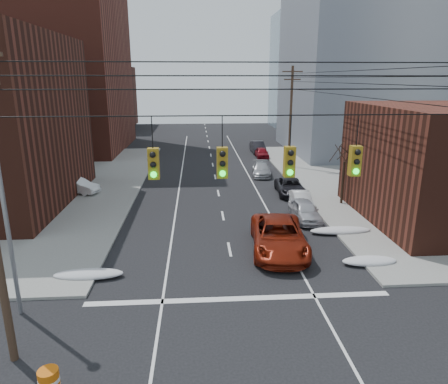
{
  "coord_description": "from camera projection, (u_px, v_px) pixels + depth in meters",
  "views": [
    {
      "loc": [
        -1.81,
        -9.63,
        9.73
      ],
      "look_at": [
        -0.2,
        13.85,
        3.0
      ],
      "focal_mm": 32.0,
      "sensor_mm": 36.0,
      "label": 1
    }
  ],
  "objects": [
    {
      "name": "building_brick_tall",
      "position": [
        26.0,
        36.0,
        52.36
      ],
      "size": [
        24.0,
        20.0,
        30.0
      ],
      "primitive_type": "cube",
      "color": "maroon",
      "rests_on": "ground"
    },
    {
      "name": "building_brick_far",
      "position": [
        75.0,
        98.0,
        79.65
      ],
      "size": [
        22.0,
        18.0,
        12.0
      ],
      "primitive_type": "cube",
      "color": "#451E14",
      "rests_on": "ground"
    },
    {
      "name": "building_office",
      "position": [
        377.0,
        56.0,
        52.25
      ],
      "size": [
        22.0,
        20.0,
        25.0
      ],
      "primitive_type": "cube",
      "color": "gray",
      "rests_on": "ground"
    },
    {
      "name": "building_glass",
      "position": [
        328.0,
        71.0,
        77.73
      ],
      "size": [
        20.0,
        18.0,
        22.0
      ],
      "primitive_type": "cube",
      "color": "gray",
      "rests_on": "ground"
    },
    {
      "name": "utility_pole_far",
      "position": [
        291.0,
        116.0,
        43.61
      ],
      "size": [
        2.2,
        0.28,
        11.0
      ],
      "color": "#473323",
      "rests_on": "ground"
    },
    {
      "name": "traffic_signals",
      "position": [
        256.0,
        160.0,
        12.91
      ],
      "size": [
        17.0,
        0.42,
        2.02
      ],
      "color": "black",
      "rests_on": "ground"
    },
    {
      "name": "street_light",
      "position": [
        1.0,
        189.0,
        15.63
      ],
      "size": [
        0.44,
        0.44,
        9.32
      ],
      "color": "gray",
      "rests_on": "ground"
    },
    {
      "name": "bare_tree",
      "position": [
        343.0,
        176.0,
        31.21
      ],
      "size": [
        2.09,
        2.2,
        4.93
      ],
      "color": "black",
      "rests_on": "ground"
    },
    {
      "name": "snow_nw",
      "position": [
        88.0,
        274.0,
        20.12
      ],
      "size": [
        3.5,
        1.08,
        0.42
      ],
      "primitive_type": "ellipsoid",
      "color": "silver",
      "rests_on": "ground"
    },
    {
      "name": "snow_ne",
      "position": [
        369.0,
        261.0,
        21.57
      ],
      "size": [
        3.0,
        1.08,
        0.42
      ],
      "primitive_type": "ellipsoid",
      "color": "silver",
      "rests_on": "ground"
    },
    {
      "name": "snow_east_far",
      "position": [
        340.0,
        230.0,
        25.89
      ],
      "size": [
        4.0,
        1.08,
        0.42
      ],
      "primitive_type": "ellipsoid",
      "color": "silver",
      "rests_on": "ground"
    },
    {
      "name": "red_pickup",
      "position": [
        279.0,
        236.0,
        23.11
      ],
      "size": [
        3.62,
        6.8,
        1.82
      ],
      "primitive_type": "imported",
      "rotation": [
        0.0,
        0.0,
        -0.09
      ],
      "color": "maroon",
      "rests_on": "ground"
    },
    {
      "name": "parked_car_a",
      "position": [
        305.0,
        210.0,
        28.25
      ],
      "size": [
        1.82,
        4.23,
        1.42
      ],
      "primitive_type": "imported",
      "rotation": [
        0.0,
        0.0,
        0.04
      ],
      "color": "silver",
      "rests_on": "ground"
    },
    {
      "name": "parked_car_b",
      "position": [
        301.0,
        200.0,
        30.87
      ],
      "size": [
        1.49,
        3.87,
        1.26
      ],
      "primitive_type": "imported",
      "rotation": [
        0.0,
        0.0,
        -0.04
      ],
      "color": "silver",
      "rests_on": "ground"
    },
    {
      "name": "parked_car_c",
      "position": [
        290.0,
        187.0,
        34.55
      ],
      "size": [
        2.47,
        4.9,
        1.33
      ],
      "primitive_type": "imported",
      "rotation": [
        0.0,
        0.0,
        -0.06
      ],
      "color": "black",
      "rests_on": "ground"
    },
    {
      "name": "parked_car_d",
      "position": [
        261.0,
        169.0,
        41.22
      ],
      "size": [
        2.33,
        4.67,
        1.3
      ],
      "primitive_type": "imported",
      "rotation": [
        0.0,
        0.0,
        -0.11
      ],
      "color": "#A8A8AD",
      "rests_on": "ground"
    },
    {
      "name": "parked_car_e",
      "position": [
        262.0,
        153.0,
        50.46
      ],
      "size": [
        1.6,
        3.8,
        1.28
      ],
      "primitive_type": "imported",
      "rotation": [
        0.0,
        0.0,
        -0.02
      ],
      "color": "maroon",
      "rests_on": "ground"
    },
    {
      "name": "parked_car_f",
      "position": [
        258.0,
        147.0,
        53.87
      ],
      "size": [
        1.7,
        4.65,
        1.52
      ],
      "primitive_type": "imported",
      "rotation": [
        0.0,
        0.0,
        0.02
      ],
      "color": "black",
      "rests_on": "ground"
    },
    {
      "name": "lot_car_a",
      "position": [
        78.0,
        186.0,
        34.42
      ],
      "size": [
        4.02,
        2.7,
        1.25
      ],
      "primitive_type": "imported",
      "rotation": [
        0.0,
        0.0,
        1.17
      ],
      "color": "silver",
      "rests_on": "sidewalk_nw"
    },
    {
      "name": "lot_car_b",
      "position": [
        70.0,
        173.0,
        38.93
      ],
      "size": [
        4.8,
        2.66,
        1.27
      ],
      "primitive_type": "imported",
      "rotation": [
        0.0,
        0.0,
        1.7
      ],
      "color": "#AEAFB3",
      "rests_on": "sidewalk_nw"
    },
    {
      "name": "lot_car_d",
      "position": [
        31.0,
        178.0,
        37.09
      ],
      "size": [
        4.04,
        2.12,
        1.31
      ],
      "primitive_type": "imported",
      "rotation": [
        0.0,
        0.0,
        1.42
      ],
      "color": "#AAAAAF",
      "rests_on": "sidewalk_nw"
    }
  ]
}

